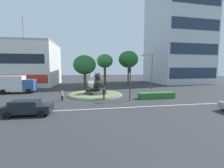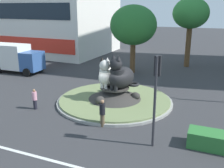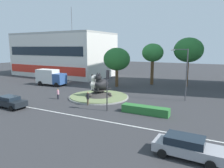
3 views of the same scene
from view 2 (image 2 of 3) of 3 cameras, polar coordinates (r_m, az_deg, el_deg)
The scene contains 12 objects.
ground_plane at distance 20.48m, azimuth 0.58°, elevation -4.00°, with size 160.00×160.00×0.00m, color #333335.
lane_centreline at distance 13.64m, azimuth -13.86°, elevation -15.98°, with size 112.00×0.20×0.01m, color silver.
roundabout_island at distance 20.34m, azimuth 0.57°, elevation -2.88°, with size 9.07×9.07×1.27m.
cat_statue_white at distance 20.03m, azimuth -0.98°, elevation 1.97°, with size 1.60×2.41×2.39m.
cat_statue_black at distance 19.43m, azimuth 1.92°, elevation 1.80°, with size 2.46×2.71×2.66m.
traffic_light_mast at distance 13.31m, azimuth 9.77°, elevation -0.15°, with size 0.32×0.46×4.94m.
shophouse_block at distance 46.77m, azimuth -16.99°, elevation 14.08°, with size 26.29×14.86×16.78m.
broadleaf_tree_behind_island at distance 28.85m, azimuth 4.76°, elevation 12.83°, with size 5.10×5.10×7.50m.
second_tree_near_tower at distance 33.19m, azimuth 17.06°, elevation 14.60°, with size 4.31×4.31×8.35m.
pedestrian_black_shirt at distance 16.10m, azimuth -2.15°, elevation -6.34°, with size 0.36×0.36×1.79m.
pedestrian_pink_shirt at distance 19.68m, azimuth -16.77°, elevation -3.14°, with size 0.35×0.35×1.54m.
delivery_box_truck at distance 31.36m, azimuth -20.66°, elevation 5.50°, with size 6.23×2.74×3.19m.
Camera 2 is at (7.16, -17.75, 7.28)m, focal length 41.25 mm.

